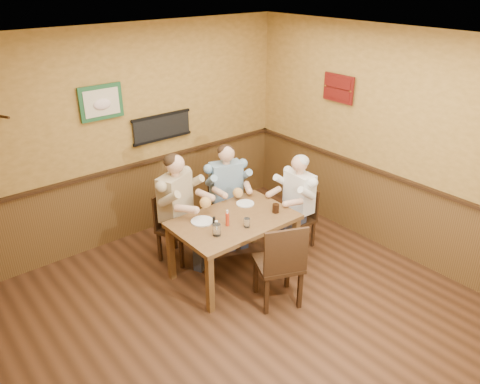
# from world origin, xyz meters

# --- Properties ---
(room) EXTENTS (5.02, 5.03, 2.81)m
(room) POSITION_xyz_m (0.13, 0.17, 1.69)
(room) COLOR #351E10
(room) RESTS_ON ground
(dining_table) EXTENTS (1.40, 0.90, 0.75)m
(dining_table) POSITION_xyz_m (0.55, 0.86, 0.66)
(dining_table) COLOR brown
(dining_table) RESTS_ON ground
(chair_back_left) EXTENTS (0.54, 0.54, 0.89)m
(chair_back_left) POSITION_xyz_m (0.20, 1.57, 0.45)
(chair_back_left) COLOR #341F10
(chair_back_left) RESTS_ON ground
(chair_back_right) EXTENTS (0.48, 0.48, 0.84)m
(chair_back_right) POSITION_xyz_m (1.02, 1.62, 0.42)
(chair_back_right) COLOR #341F10
(chair_back_right) RESTS_ON ground
(chair_right_end) EXTENTS (0.39, 0.39, 0.81)m
(chair_right_end) POSITION_xyz_m (1.60, 0.83, 0.40)
(chair_right_end) COLOR #341F10
(chair_right_end) RESTS_ON ground
(chair_near_side) EXTENTS (0.62, 0.62, 1.02)m
(chair_near_side) POSITION_xyz_m (0.60, 0.16, 0.51)
(chair_near_side) COLOR #341F10
(chair_near_side) RESTS_ON ground
(diner_tan_shirt) EXTENTS (0.77, 0.77, 1.28)m
(diner_tan_shirt) POSITION_xyz_m (0.20, 1.57, 0.64)
(diner_tan_shirt) COLOR tan
(diner_tan_shirt) RESTS_ON ground
(diner_blue_polo) EXTENTS (0.69, 0.69, 1.20)m
(diner_blue_polo) POSITION_xyz_m (1.02, 1.62, 0.60)
(diner_blue_polo) COLOR #799BB6
(diner_blue_polo) RESTS_ON ground
(diner_white_elder) EXTENTS (0.56, 0.56, 1.16)m
(diner_white_elder) POSITION_xyz_m (1.60, 0.83, 0.58)
(diner_white_elder) COLOR white
(diner_white_elder) RESTS_ON ground
(water_glass_left) EXTENTS (0.12, 0.12, 0.13)m
(water_glass_left) POSITION_xyz_m (0.18, 0.70, 0.82)
(water_glass_left) COLOR white
(water_glass_left) RESTS_ON dining_table
(water_glass_mid) EXTENTS (0.09, 0.09, 0.11)m
(water_glass_mid) POSITION_xyz_m (0.55, 0.63, 0.80)
(water_glass_mid) COLOR white
(water_glass_mid) RESTS_ON dining_table
(cola_tumbler) EXTENTS (0.09, 0.09, 0.11)m
(cola_tumbler) POSITION_xyz_m (1.03, 0.68, 0.80)
(cola_tumbler) COLOR black
(cola_tumbler) RESTS_ON dining_table
(hot_sauce_bottle) EXTENTS (0.06, 0.06, 0.17)m
(hot_sauce_bottle) POSITION_xyz_m (0.40, 0.79, 0.84)
(hot_sauce_bottle) COLOR red
(hot_sauce_bottle) RESTS_ON dining_table
(salt_shaker) EXTENTS (0.04, 0.04, 0.09)m
(salt_shaker) POSITION_xyz_m (0.27, 0.83, 0.79)
(salt_shaker) COLOR white
(salt_shaker) RESTS_ON dining_table
(pepper_shaker) EXTENTS (0.04, 0.04, 0.09)m
(pepper_shaker) POSITION_xyz_m (0.30, 0.91, 0.79)
(pepper_shaker) COLOR black
(pepper_shaker) RESTS_ON dining_table
(plate_far_left) EXTENTS (0.29, 0.29, 0.02)m
(plate_far_left) POSITION_xyz_m (0.22, 1.04, 0.76)
(plate_far_left) COLOR silver
(plate_far_left) RESTS_ON dining_table
(plate_far_right) EXTENTS (0.27, 0.27, 0.01)m
(plate_far_right) POSITION_xyz_m (0.89, 1.07, 0.76)
(plate_far_right) COLOR silver
(plate_far_right) RESTS_ON dining_table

